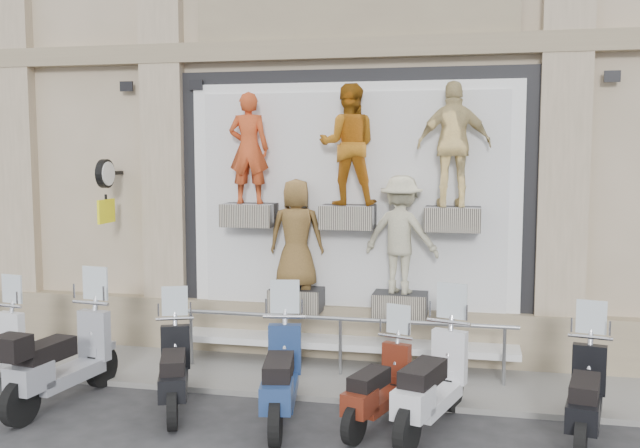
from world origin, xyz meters
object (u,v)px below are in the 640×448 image
(clock_sign_bracket, at_px, (106,183))
(scooter_g, at_px, (432,363))
(scooter_h, at_px, (586,377))
(scooter_d, at_px, (174,353))
(scooter_e, at_px, (281,356))
(scooter_c, at_px, (62,340))
(guard_rail, at_px, (340,348))
(scooter_f, at_px, (379,370))

(clock_sign_bracket, distance_m, scooter_g, 6.05)
(scooter_g, distance_m, scooter_h, 1.73)
(scooter_d, xyz_separation_m, scooter_g, (3.26, -0.00, 0.09))
(scooter_e, bearing_deg, scooter_c, 170.36)
(scooter_g, bearing_deg, scooter_d, -163.21)
(scooter_c, relative_size, scooter_h, 1.13)
(scooter_d, xyz_separation_m, scooter_h, (4.99, 0.07, 0.01))
(scooter_c, xyz_separation_m, scooter_h, (6.48, 0.21, -0.10))
(guard_rail, distance_m, scooter_c, 3.81)
(guard_rail, xyz_separation_m, scooter_e, (-0.41, -1.74, 0.36))
(guard_rail, relative_size, clock_sign_bracket, 4.96)
(clock_sign_bracket, height_order, scooter_d, clock_sign_bracket)
(scooter_g, bearing_deg, scooter_c, -161.53)
(scooter_f, height_order, scooter_g, scooter_g)
(scooter_d, bearing_deg, scooter_f, -21.21)
(guard_rail, distance_m, scooter_d, 2.50)
(clock_sign_bracket, height_order, scooter_c, clock_sign_bracket)
(scooter_d, bearing_deg, scooter_c, 163.71)
(scooter_e, bearing_deg, scooter_f, -5.25)
(scooter_d, relative_size, scooter_f, 1.08)
(scooter_c, relative_size, scooter_e, 1.05)
(scooter_d, xyz_separation_m, scooter_f, (2.62, 0.02, -0.05))
(scooter_d, relative_size, scooter_g, 0.90)
(scooter_e, xyz_separation_m, scooter_g, (1.82, 0.09, 0.01))
(clock_sign_bracket, relative_size, scooter_g, 0.50)
(clock_sign_bracket, distance_m, scooter_e, 4.58)
(scooter_c, height_order, scooter_h, scooter_c)
(scooter_d, relative_size, scooter_h, 0.98)
(guard_rail, bearing_deg, scooter_f, -64.64)
(scooter_c, xyz_separation_m, scooter_d, (1.49, 0.14, -0.11))
(scooter_d, height_order, scooter_e, scooter_e)
(scooter_d, bearing_deg, clock_sign_bracket, 112.49)
(scooter_f, bearing_deg, scooter_c, -159.53)
(guard_rail, relative_size, scooter_c, 2.38)
(scooter_e, bearing_deg, scooter_d, 165.80)
(scooter_h, bearing_deg, clock_sign_bracket, 175.27)
(clock_sign_bracket, xyz_separation_m, scooter_e, (3.49, -2.21, -1.98))
(scooter_g, bearing_deg, clock_sign_bracket, 175.07)
(clock_sign_bracket, height_order, scooter_h, clock_sign_bracket)
(scooter_c, bearing_deg, scooter_h, 9.88)
(scooter_g, bearing_deg, scooter_h, 19.44)
(scooter_e, bearing_deg, guard_rail, 66.24)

